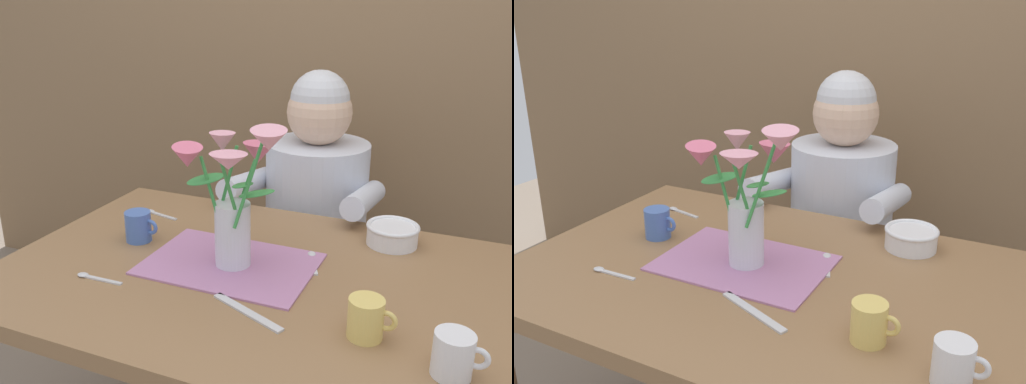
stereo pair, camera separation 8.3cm
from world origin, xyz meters
TOP-DOWN VIEW (x-y plane):
  - wood_panel_backdrop at (0.00, 1.05)m, footprint 4.00×0.10m
  - dining_table at (0.00, 0.00)m, footprint 1.20×0.80m
  - seated_person at (-0.04, 0.62)m, footprint 0.45×0.47m
  - striped_placemat at (-0.07, 0.01)m, footprint 0.40×0.28m
  - flower_vase at (-0.05, 0.01)m, footprint 0.28×0.28m
  - ceramic_bowl at (0.27, 0.28)m, footprint 0.14×0.14m
  - dinner_knife at (0.06, -0.17)m, footprint 0.18×0.09m
  - ceramic_mug at (0.29, -0.15)m, footprint 0.09×0.07m
  - tea_cup at (-0.35, 0.04)m, footprint 0.09×0.07m
  - coffee_cup at (0.45, -0.21)m, footprint 0.09×0.07m
  - spoon_0 at (-0.41, 0.22)m, footprint 0.12×0.04m
  - spoon_1 at (-0.33, -0.17)m, footprint 0.12×0.02m
  - spoon_2 at (0.11, 0.11)m, footprint 0.06×0.12m

SIDE VIEW (x-z plane):
  - seated_person at x=-0.04m, z-range 0.00..1.13m
  - dining_table at x=0.00m, z-range 0.27..1.01m
  - striped_placemat at x=-0.07m, z-range 0.74..0.74m
  - dinner_knife at x=0.06m, z-range 0.74..0.74m
  - spoon_0 at x=-0.41m, z-range 0.74..0.75m
  - spoon_1 at x=-0.33m, z-range 0.74..0.75m
  - spoon_2 at x=0.11m, z-range 0.74..0.75m
  - ceramic_bowl at x=0.27m, z-range 0.74..0.80m
  - ceramic_mug at x=0.29m, z-range 0.74..0.82m
  - tea_cup at x=-0.35m, z-range 0.74..0.82m
  - coffee_cup at x=0.45m, z-range 0.74..0.82m
  - flower_vase at x=-0.05m, z-range 0.75..1.10m
  - wood_panel_backdrop at x=0.00m, z-range 0.00..2.50m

